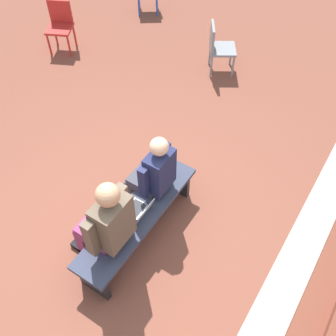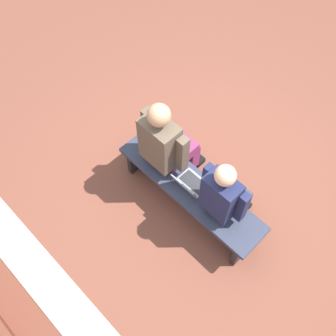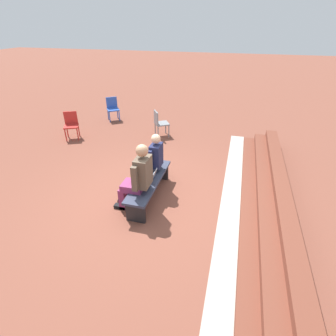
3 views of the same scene
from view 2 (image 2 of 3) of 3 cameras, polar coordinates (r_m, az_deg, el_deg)
The scene contains 6 objects.
ground_plane at distance 4.59m, azimuth 3.00°, elevation -4.73°, with size 60.00×60.00×0.00m, color brown.
concrete_strip at distance 4.28m, azimuth -13.73°, elevation -19.71°, with size 7.97×0.40×0.01m, color #A8A399.
bench at distance 4.25m, azimuth 3.23°, elevation -3.28°, with size 1.80×0.44×0.45m.
person_student at distance 3.87m, azimuth 8.40°, elevation -3.90°, with size 0.51×0.65×1.30m.
person_adult at distance 4.09m, azimuth -0.05°, elevation 3.60°, with size 0.59×0.74×1.42m.
laptop at distance 4.12m, azimuth 3.16°, elevation -2.38°, with size 0.32×0.29×0.21m.
Camera 2 is at (-1.29, 1.63, 4.09)m, focal length 42.00 mm.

